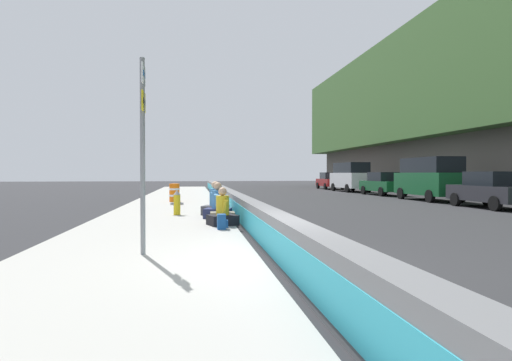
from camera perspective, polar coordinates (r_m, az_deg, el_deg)
ground_plane at (r=7.51m, az=4.27°, el=-11.56°), size 160.00×160.00×0.00m
sidewalk_strip at (r=7.39m, az=-16.63°, el=-11.24°), size 80.00×4.40×0.14m
jersey_barrier at (r=7.42m, az=4.25°, el=-8.36°), size 76.00×0.45×0.85m
route_sign_post at (r=8.00m, az=-15.08°, el=5.12°), size 0.44×0.09×3.60m
fire_hydrant at (r=15.32m, az=-10.65°, el=-2.92°), size 0.26×0.46×0.88m
seated_person_foreground at (r=12.14m, az=-4.55°, el=-4.45°), size 0.86×0.94×1.09m
seated_person_middle at (r=13.14m, az=-4.57°, el=-4.09°), size 0.67×0.76×1.04m
seated_person_rear at (r=14.07m, az=-5.19°, el=-3.57°), size 0.91×1.00×1.19m
seated_person_far at (r=15.21m, az=-5.53°, el=-3.21°), size 0.97×1.05×1.20m
backpack at (r=11.30m, az=-4.64°, el=-5.60°), size 0.32×0.28×0.40m
construction_barrel at (r=22.26m, az=-10.98°, el=-1.63°), size 0.54×0.54×0.95m
parked_car_third at (r=22.38m, az=29.30°, el=-1.10°), size 4.54×2.04×1.71m
parked_car_fourth at (r=27.03m, az=22.47°, el=0.33°), size 5.10×2.11×2.56m
parked_car_midline at (r=32.41m, az=16.87°, el=-0.40°), size 4.56×2.07×1.71m
parked_car_far at (r=38.10m, az=12.68°, el=0.56°), size 5.17×2.24×2.56m
parked_car_farther at (r=43.74m, az=9.98°, el=-0.02°), size 4.56×2.07×1.71m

